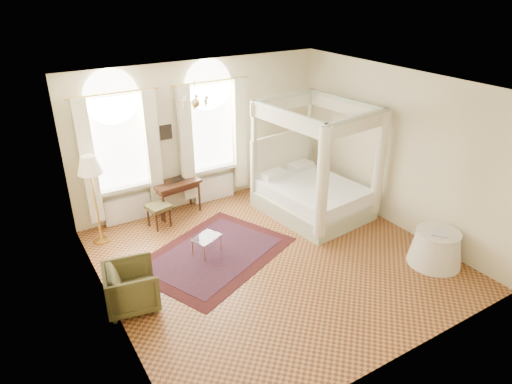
{
  "coord_description": "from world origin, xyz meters",
  "views": [
    {
      "loc": [
        -4.09,
        -6.08,
        4.91
      ],
      "look_at": [
        -0.14,
        0.4,
        1.29
      ],
      "focal_mm": 32.0,
      "sensor_mm": 36.0,
      "label": 1
    }
  ],
  "objects_px": {
    "armchair": "(132,287)",
    "side_table": "(436,248)",
    "writing_desk": "(176,186)",
    "floor_lamp": "(90,169)",
    "coffee_table": "(206,239)",
    "canopy_bed": "(314,190)",
    "nightstand": "(290,173)",
    "stool": "(158,209)"
  },
  "relations": [
    {
      "from": "canopy_bed",
      "to": "writing_desk",
      "type": "distance_m",
      "value": 3.06
    },
    {
      "from": "side_table",
      "to": "writing_desk",
      "type": "bearing_deg",
      "value": 127.29
    },
    {
      "from": "writing_desk",
      "to": "floor_lamp",
      "type": "bearing_deg",
      "value": -169.7
    },
    {
      "from": "coffee_table",
      "to": "writing_desk",
      "type": "bearing_deg",
      "value": 84.46
    },
    {
      "from": "canopy_bed",
      "to": "floor_lamp",
      "type": "bearing_deg",
      "value": 164.22
    },
    {
      "from": "nightstand",
      "to": "writing_desk",
      "type": "distance_m",
      "value": 3.13
    },
    {
      "from": "armchair",
      "to": "floor_lamp",
      "type": "xyz_separation_m",
      "value": [
        0.07,
        2.32,
        1.2
      ]
    },
    {
      "from": "armchair",
      "to": "side_table",
      "type": "bearing_deg",
      "value": -97.83
    },
    {
      "from": "canopy_bed",
      "to": "coffee_table",
      "type": "xyz_separation_m",
      "value": [
        -2.8,
        -0.29,
        -0.24
      ]
    },
    {
      "from": "floor_lamp",
      "to": "side_table",
      "type": "xyz_separation_m",
      "value": [
        5.15,
        -4.05,
        -1.25
      ]
    },
    {
      "from": "stool",
      "to": "writing_desk",
      "type": "bearing_deg",
      "value": 32.55
    },
    {
      "from": "canopy_bed",
      "to": "side_table",
      "type": "bearing_deg",
      "value": -75.71
    },
    {
      "from": "floor_lamp",
      "to": "armchair",
      "type": "bearing_deg",
      "value": -91.67
    },
    {
      "from": "writing_desk",
      "to": "coffee_table",
      "type": "bearing_deg",
      "value": -95.54
    },
    {
      "from": "canopy_bed",
      "to": "floor_lamp",
      "type": "height_order",
      "value": "canopy_bed"
    },
    {
      "from": "nightstand",
      "to": "coffee_table",
      "type": "distance_m",
      "value": 3.78
    },
    {
      "from": "nightstand",
      "to": "floor_lamp",
      "type": "relative_size",
      "value": 0.32
    },
    {
      "from": "coffee_table",
      "to": "canopy_bed",
      "type": "bearing_deg",
      "value": 5.81
    },
    {
      "from": "nightstand",
      "to": "side_table",
      "type": "distance_m",
      "value": 4.38
    },
    {
      "from": "writing_desk",
      "to": "floor_lamp",
      "type": "distance_m",
      "value": 2.06
    },
    {
      "from": "writing_desk",
      "to": "stool",
      "type": "xyz_separation_m",
      "value": [
        -0.58,
        -0.37,
        -0.24
      ]
    },
    {
      "from": "armchair",
      "to": "floor_lamp",
      "type": "height_order",
      "value": "floor_lamp"
    },
    {
      "from": "canopy_bed",
      "to": "nightstand",
      "type": "distance_m",
      "value": 1.68
    },
    {
      "from": "writing_desk",
      "to": "stool",
      "type": "bearing_deg",
      "value": -147.45
    },
    {
      "from": "armchair",
      "to": "side_table",
      "type": "distance_m",
      "value": 5.49
    },
    {
      "from": "canopy_bed",
      "to": "nightstand",
      "type": "height_order",
      "value": "canopy_bed"
    },
    {
      "from": "canopy_bed",
      "to": "side_table",
      "type": "distance_m",
      "value": 2.89
    },
    {
      "from": "armchair",
      "to": "side_table",
      "type": "xyz_separation_m",
      "value": [
        5.21,
        -1.73,
        -0.05
      ]
    },
    {
      "from": "nightstand",
      "to": "armchair",
      "type": "xyz_separation_m",
      "value": [
        -4.99,
        -2.65,
        0.08
      ]
    },
    {
      "from": "floor_lamp",
      "to": "side_table",
      "type": "distance_m",
      "value": 6.66
    },
    {
      "from": "stool",
      "to": "armchair",
      "type": "xyz_separation_m",
      "value": [
        -1.3,
        -2.28,
        -0.05
      ]
    },
    {
      "from": "floor_lamp",
      "to": "side_table",
      "type": "bearing_deg",
      "value": -38.17
    },
    {
      "from": "armchair",
      "to": "floor_lamp",
      "type": "relative_size",
      "value": 0.45
    },
    {
      "from": "armchair",
      "to": "coffee_table",
      "type": "bearing_deg",
      "value": -54.81
    },
    {
      "from": "nightstand",
      "to": "writing_desk",
      "type": "bearing_deg",
      "value": -180.0
    },
    {
      "from": "armchair",
      "to": "nightstand",
      "type": "bearing_deg",
      "value": -51.55
    },
    {
      "from": "nightstand",
      "to": "armchair",
      "type": "relative_size",
      "value": 0.72
    },
    {
      "from": "stool",
      "to": "nightstand",
      "type": "bearing_deg",
      "value": 5.71
    },
    {
      "from": "writing_desk",
      "to": "nightstand",
      "type": "bearing_deg",
      "value": 0.0
    },
    {
      "from": "writing_desk",
      "to": "coffee_table",
      "type": "height_order",
      "value": "writing_desk"
    },
    {
      "from": "nightstand",
      "to": "writing_desk",
      "type": "relative_size",
      "value": 0.54
    },
    {
      "from": "canopy_bed",
      "to": "stool",
      "type": "relative_size",
      "value": 4.78
    }
  ]
}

